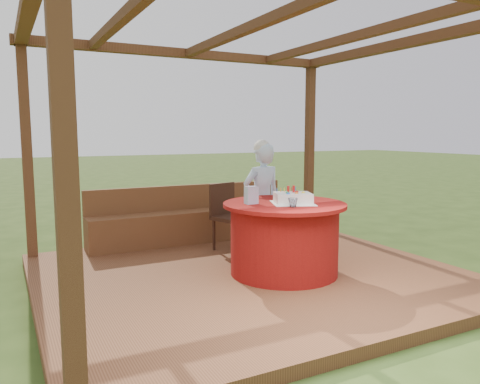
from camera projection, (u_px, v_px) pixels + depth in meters
name	position (u px, v px, depth m)	size (l,w,h in m)	color
ground	(250.00, 282.00, 5.27)	(60.00, 60.00, 0.00)	#2D4517
deck	(250.00, 277.00, 5.26)	(4.50, 4.00, 0.12)	brown
pergola	(251.00, 63.00, 4.97)	(4.50, 4.00, 2.72)	brown
bench	(193.00, 223.00, 6.74)	(3.00, 0.42, 0.80)	brown
table	(284.00, 238.00, 5.16)	(1.35, 1.35, 0.79)	maroon
chair	(228.00, 213.00, 6.24)	(0.55, 0.55, 0.88)	#361C11
elderly_woman	(262.00, 199.00, 5.83)	(0.54, 0.37, 1.47)	#ABD5FF
birthday_cake	(293.00, 198.00, 5.06)	(0.57, 0.57, 0.19)	white
gift_bag	(251.00, 195.00, 5.03)	(0.13, 0.09, 0.19)	#DB8ECA
drinking_glass	(293.00, 203.00, 4.82)	(0.10, 0.10, 0.09)	white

